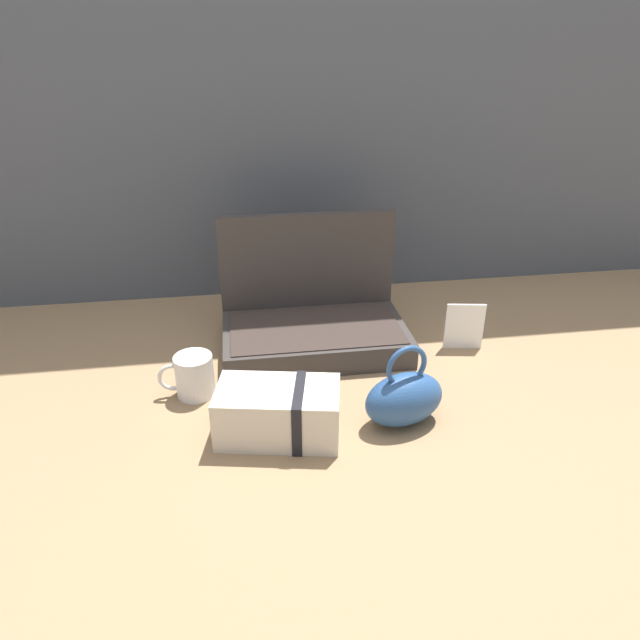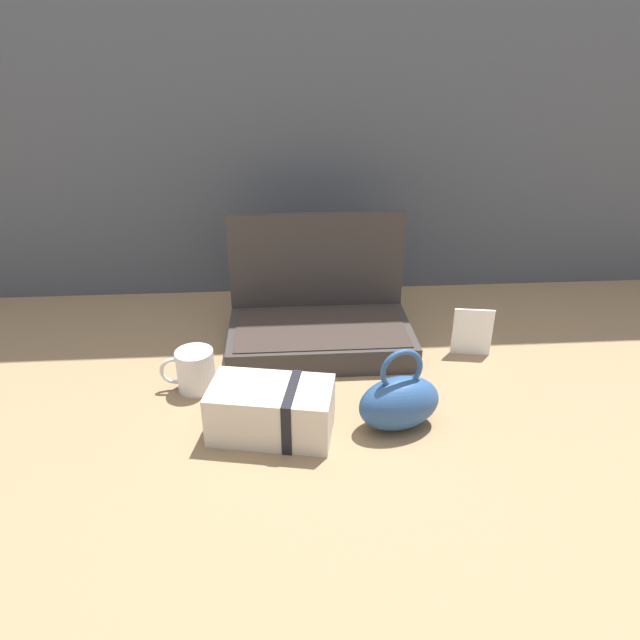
{
  "view_description": "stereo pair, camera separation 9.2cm",
  "coord_description": "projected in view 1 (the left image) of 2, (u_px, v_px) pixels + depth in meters",
  "views": [
    {
      "loc": [
        -0.16,
        -1.15,
        0.74
      ],
      "look_at": [
        0.01,
        -0.02,
        0.17
      ],
      "focal_mm": 32.17,
      "sensor_mm": 36.0,
      "label": 1
    },
    {
      "loc": [
        -0.07,
        -1.16,
        0.74
      ],
      "look_at": [
        0.01,
        -0.02,
        0.17
      ],
      "focal_mm": 32.17,
      "sensor_mm": 36.0,
      "label": 2
    }
  ],
  "objects": [
    {
      "name": "back_wall",
      "position": [
        282.0,
        51.0,
        1.57
      ],
      "size": [
        3.2,
        0.06,
        1.4
      ],
      "primitive_type": "cube",
      "color": "#474C54",
      "rests_on": "ground_plane"
    },
    {
      "name": "cream_toiletry_bag",
      "position": [
        280.0,
        412.0,
        1.16
      ],
      "size": [
        0.27,
        0.18,
        0.11
      ],
      "color": "beige",
      "rests_on": "ground_plane"
    },
    {
      "name": "coffee_mug",
      "position": [
        193.0,
        376.0,
        1.3
      ],
      "size": [
        0.13,
        0.09,
        0.1
      ],
      "color": "silver",
      "rests_on": "ground_plane"
    },
    {
      "name": "teal_pouch_handbag",
      "position": [
        404.0,
        398.0,
        1.2
      ],
      "size": [
        0.19,
        0.14,
        0.19
      ],
      "color": "#284C7F",
      "rests_on": "ground_plane"
    },
    {
      "name": "info_card_left",
      "position": [
        464.0,
        327.0,
        1.48
      ],
      "size": [
        0.1,
        0.02,
        0.13
      ],
      "primitive_type": "cube",
      "rotation": [
        0.0,
        0.0,
        -0.17
      ],
      "color": "white",
      "rests_on": "ground_plane"
    },
    {
      "name": "ground_plane",
      "position": [
        313.0,
        381.0,
        1.37
      ],
      "size": [
        6.0,
        6.0,
        0.0
      ],
      "primitive_type": "plane",
      "color": "#8C6D4C"
    },
    {
      "name": "open_suitcase",
      "position": [
        313.0,
        318.0,
        1.51
      ],
      "size": [
        0.47,
        0.29,
        0.33
      ],
      "color": "#332D2B",
      "rests_on": "ground_plane"
    }
  ]
}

